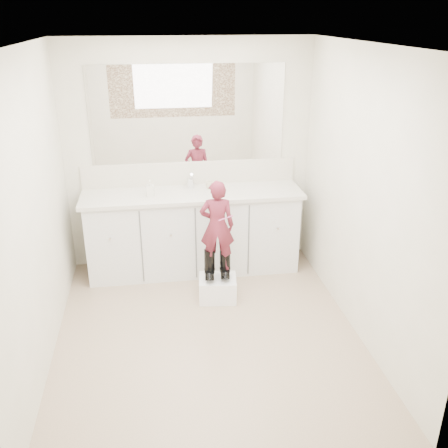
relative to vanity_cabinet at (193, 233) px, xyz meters
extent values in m
plane|color=#8E785D|center=(0.00, -1.23, -0.42)|extent=(3.00, 3.00, 0.00)
plane|color=white|center=(0.00, -1.23, 1.97)|extent=(3.00, 3.00, 0.00)
plane|color=beige|center=(0.00, 0.27, 0.77)|extent=(2.60, 0.00, 2.60)
plane|color=beige|center=(0.00, -2.73, 0.77)|extent=(2.60, 0.00, 2.60)
plane|color=beige|center=(-1.30, -1.23, 0.78)|extent=(0.00, 3.00, 3.00)
plane|color=beige|center=(1.30, -1.23, 0.78)|extent=(0.00, 3.00, 3.00)
cube|color=silver|center=(0.00, 0.00, 0.00)|extent=(2.20, 0.55, 0.85)
cube|color=beige|center=(0.00, -0.01, 0.45)|extent=(2.28, 0.58, 0.04)
cube|color=beige|center=(0.00, 0.26, 0.59)|extent=(2.28, 0.03, 0.25)
cube|color=white|center=(0.00, 0.26, 1.22)|extent=(2.00, 0.02, 1.00)
cube|color=#472819|center=(0.00, -2.71, 1.22)|extent=(2.00, 0.01, 1.20)
cylinder|color=silver|center=(0.00, 0.15, 0.52)|extent=(0.08, 0.08, 0.10)
imported|color=beige|center=(0.19, 0.08, 0.51)|extent=(0.10, 0.10, 0.08)
imported|color=silver|center=(-0.43, -0.05, 0.55)|extent=(0.08, 0.08, 0.17)
cube|color=white|center=(0.17, -0.67, -0.31)|extent=(0.39, 0.34, 0.23)
imported|color=#A33249|center=(0.17, -0.65, 0.35)|extent=(0.35, 0.25, 0.89)
cylinder|color=#CD4F89|center=(0.24, -0.73, 0.45)|extent=(0.14, 0.03, 0.06)
camera|label=1|loc=(-0.41, -4.88, 2.18)|focal=40.00mm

